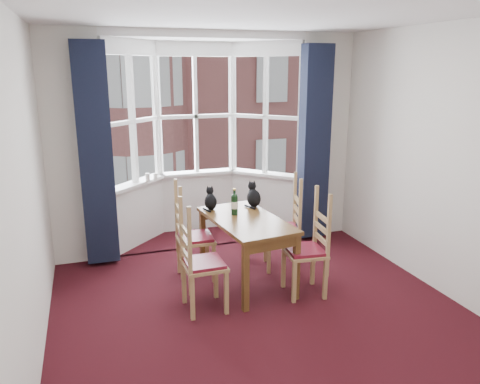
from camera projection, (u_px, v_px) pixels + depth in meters
name	position (u px, v px, depth m)	size (l,w,h in m)	color
floor	(273.00, 329.00, 4.35)	(4.50, 4.50, 0.00)	black
ceiling	(280.00, 8.00, 3.63)	(4.50, 4.50, 0.00)	white
wall_left	(21.00, 204.00, 3.38)	(4.50, 4.50, 0.00)	silver
wall_right	(464.00, 167.00, 4.60)	(4.50, 4.50, 0.00)	silver
wall_back_pier_left	(75.00, 150.00, 5.55)	(0.70, 0.12, 2.80)	silver
wall_back_pier_right	(323.00, 138.00, 6.55)	(0.70, 0.12, 2.80)	silver
bay_window	(200.00, 138.00, 6.51)	(2.76, 0.94, 2.80)	white
curtain_left	(96.00, 156.00, 5.47)	(0.38, 0.22, 2.60)	black
curtain_right	(314.00, 144.00, 6.33)	(0.38, 0.22, 2.60)	black
dining_table	(246.00, 228.00, 5.14)	(0.83, 1.35, 0.75)	brown
chair_left_near	(195.00, 266.00, 4.57)	(0.41, 0.43, 0.92)	#A68451
chair_left_far	(187.00, 239.00, 5.28)	(0.42, 0.44, 0.92)	#A68451
chair_right_near	(313.00, 251.00, 4.94)	(0.44, 0.46, 0.92)	#A68451
chair_right_far	(289.00, 230.00, 5.59)	(0.50, 0.51, 0.92)	#A68451
cat_left	(211.00, 201.00, 5.42)	(0.17, 0.22, 0.27)	black
cat_right	(254.00, 197.00, 5.54)	(0.17, 0.23, 0.31)	black
wine_bottle	(234.00, 203.00, 5.22)	(0.08, 0.08, 0.30)	black
candle_tall	(148.00, 177.00, 6.26)	(0.06, 0.06, 0.11)	white
candle_short	(156.00, 177.00, 6.32)	(0.06, 0.06, 0.10)	white
street	(111.00, 181.00, 35.47)	(80.00, 80.00, 0.00)	#333335
tenement_building	(126.00, 89.00, 16.78)	(18.40, 7.80, 15.20)	#9C5550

